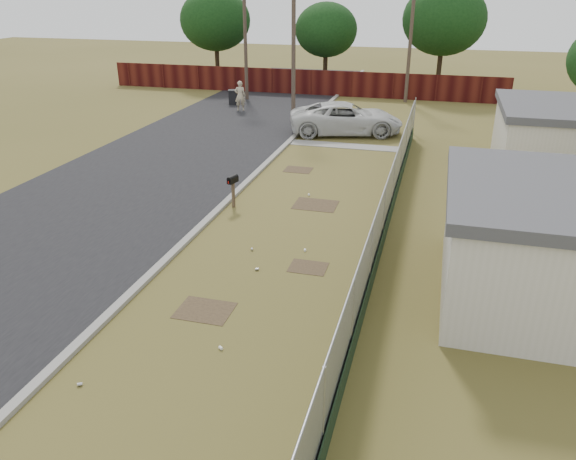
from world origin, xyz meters
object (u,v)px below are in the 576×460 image
(pickup_truck, at_px, (346,118))
(pedestrian, at_px, (240,96))
(mailbox, at_px, (233,182))
(trash_bin, at_px, (233,97))

(pickup_truck, bearing_deg, pedestrian, 45.36)
(mailbox, bearing_deg, trash_bin, 110.39)
(mailbox, xyz_separation_m, pedestrian, (-5.56, 16.28, -0.01))
(pickup_truck, relative_size, trash_bin, 6.27)
(pedestrian, xyz_separation_m, trash_bin, (-1.17, 1.82, -0.45))
(pickup_truck, distance_m, pedestrian, 8.76)
(pedestrian, bearing_deg, pickup_truck, 132.15)
(mailbox, xyz_separation_m, trash_bin, (-6.73, 18.10, -0.47))
(pickup_truck, height_order, trash_bin, pickup_truck)
(mailbox, bearing_deg, pedestrian, 108.85)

